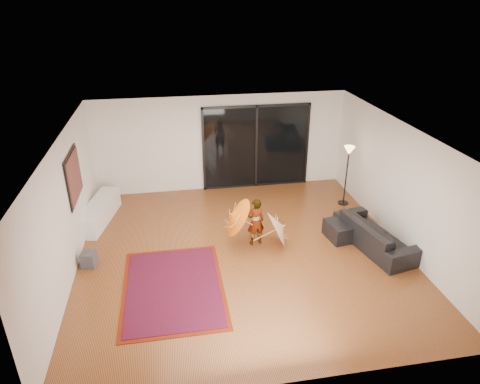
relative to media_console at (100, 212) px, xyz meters
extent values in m
plane|color=brown|center=(3.25, -2.01, -0.26)|extent=(7.00, 7.00, 0.00)
plane|color=white|center=(3.25, -2.01, 2.44)|extent=(7.00, 7.00, 0.00)
plane|color=silver|center=(3.25, 1.49, 1.09)|extent=(7.00, 0.00, 7.00)
plane|color=silver|center=(3.25, -5.51, 1.09)|extent=(7.00, 0.00, 7.00)
plane|color=silver|center=(-0.25, -2.01, 1.09)|extent=(0.00, 7.00, 7.00)
plane|color=silver|center=(6.75, -2.01, 1.09)|extent=(0.00, 7.00, 7.00)
cube|color=black|center=(4.25, 1.46, 0.94)|extent=(3.00, 0.04, 2.40)
cube|color=black|center=(4.25, 1.44, 2.11)|extent=(3.06, 0.06, 0.06)
cube|color=black|center=(4.25, 1.44, -0.23)|extent=(3.06, 0.06, 0.06)
cube|color=black|center=(4.25, 1.44, 0.94)|extent=(0.06, 0.06, 2.40)
cube|color=black|center=(-0.23, -1.01, 1.39)|extent=(0.02, 1.28, 1.08)
cube|color=#1A4232|center=(-0.21, -1.01, 1.39)|extent=(0.03, 1.18, 0.98)
cube|color=white|center=(0.00, 0.00, 0.00)|extent=(0.88, 1.92, 0.52)
cube|color=#424244|center=(0.00, -1.95, -0.10)|extent=(0.33, 0.33, 0.32)
cube|color=#611808|center=(1.70, -2.99, -0.25)|extent=(1.94, 2.70, 0.01)
cube|color=maroon|center=(1.70, -2.99, -0.25)|extent=(1.78, 2.54, 0.02)
imported|color=black|center=(6.20, -2.24, 0.05)|extent=(1.25, 2.26, 0.62)
cube|color=black|center=(5.64, -1.78, -0.06)|extent=(0.79, 0.79, 0.40)
cylinder|color=black|center=(6.35, -0.11, -0.24)|extent=(0.28, 0.28, 0.03)
cylinder|color=black|center=(6.35, -0.11, 0.49)|extent=(0.04, 0.04, 1.49)
cone|color=#FFD899|center=(6.35, -0.11, 1.26)|extent=(0.28, 0.28, 0.22)
imported|color=#999999|center=(3.60, -1.68, 0.30)|extent=(0.45, 0.34, 1.11)
cone|color=#DD600B|center=(3.05, -1.73, 0.48)|extent=(0.64, 0.91, 0.85)
cylinder|color=tan|center=(3.05, -1.73, 0.14)|extent=(0.43, 0.02, 0.29)
cylinder|color=tan|center=(3.05, -1.73, 0.58)|extent=(0.06, 0.02, 0.05)
cone|color=beige|center=(4.20, -1.83, 0.25)|extent=(0.54, 0.88, 0.88)
cylinder|color=tan|center=(4.20, -1.83, -0.12)|extent=(0.51, 0.02, 0.25)
cylinder|color=tan|center=(4.20, -1.83, 0.36)|extent=(0.06, 0.02, 0.04)
camera|label=1|loc=(1.83, -9.80, 4.96)|focal=32.00mm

